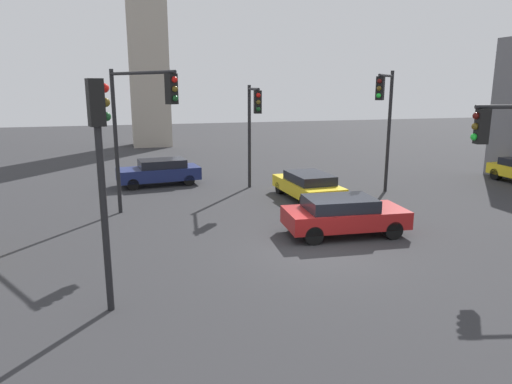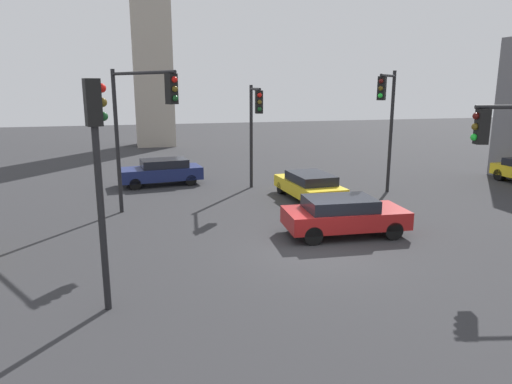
% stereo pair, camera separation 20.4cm
% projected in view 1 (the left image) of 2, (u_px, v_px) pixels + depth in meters
% --- Properties ---
extents(ground_plane, '(104.57, 104.57, 0.00)m').
position_uv_depth(ground_plane, '(323.00, 251.00, 14.79)').
color(ground_plane, '#2D2D30').
extents(traffic_light_0, '(0.58, 3.03, 5.15)m').
position_uv_depth(traffic_light_0, '(253.00, 117.00, 21.99)').
color(traffic_light_0, black).
rests_on(traffic_light_0, ground_plane).
extents(traffic_light_1, '(2.24, 3.75, 5.75)m').
position_uv_depth(traffic_light_1, '(140.00, 112.00, 17.08)').
color(traffic_light_1, black).
rests_on(traffic_light_1, ground_plane).
extents(traffic_light_2, '(0.49, 0.40, 5.27)m').
position_uv_depth(traffic_light_2, '(100.00, 154.00, 10.13)').
color(traffic_light_2, black).
rests_on(traffic_light_2, ground_plane).
extents(traffic_light_4, '(1.92, 2.04, 5.81)m').
position_uv_depth(traffic_light_4, '(385.00, 109.00, 21.29)').
color(traffic_light_4, black).
rests_on(traffic_light_4, ground_plane).
extents(car_2, '(4.36, 2.15, 1.35)m').
position_uv_depth(car_2, '(159.00, 172.00, 24.49)').
color(car_2, navy).
rests_on(car_2, ground_plane).
extents(car_3, '(4.30, 2.20, 1.34)m').
position_uv_depth(car_3, '(344.00, 215.00, 16.31)').
color(car_3, maroon).
rests_on(car_3, ground_plane).
extents(car_4, '(2.03, 4.39, 1.25)m').
position_uv_depth(car_4, '(308.00, 185.00, 21.34)').
color(car_4, yellow).
rests_on(car_4, ground_plane).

